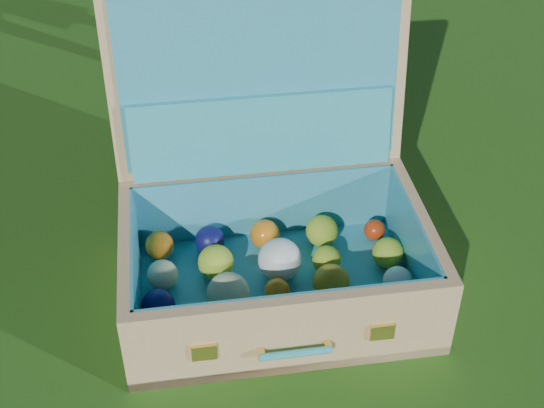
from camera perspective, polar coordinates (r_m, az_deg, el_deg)
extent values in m
plane|color=#215114|center=(1.59, -5.83, -10.00)|extent=(60.00, 60.00, 0.00)
cube|color=#DAAE75|center=(1.65, 0.35, -6.72)|extent=(0.65, 0.44, 0.02)
cube|color=#DAAE75|center=(1.45, 1.59, -9.87)|extent=(0.64, 0.04, 0.19)
cube|color=#DAAE75|center=(1.74, -0.66, -0.17)|extent=(0.64, 0.04, 0.19)
cube|color=#DAAE75|center=(1.59, -10.70, -5.62)|extent=(0.04, 0.38, 0.19)
cube|color=#DAAE75|center=(1.66, 10.91, -3.43)|extent=(0.04, 0.38, 0.19)
cube|color=teal|center=(1.64, 0.35, -6.35)|extent=(0.60, 0.40, 0.01)
cube|color=teal|center=(1.45, 1.50, -9.13)|extent=(0.59, 0.03, 0.17)
cube|color=teal|center=(1.73, -0.59, -0.16)|extent=(0.59, 0.03, 0.17)
cube|color=teal|center=(1.58, -10.21, -5.26)|extent=(0.02, 0.38, 0.17)
cube|color=teal|center=(1.64, 10.47, -3.18)|extent=(0.02, 0.38, 0.17)
cube|color=#DAAE75|center=(1.62, -1.02, 9.53)|extent=(0.64, 0.11, 0.43)
cube|color=teal|center=(1.60, -0.92, 9.26)|extent=(0.59, 0.07, 0.38)
cube|color=#38ADB6|center=(1.64, -0.76, 5.28)|extent=(0.57, 0.06, 0.18)
cube|color=#F2C659|center=(1.43, -5.13, -11.06)|extent=(0.05, 0.01, 0.04)
cube|color=#F2C659|center=(1.47, 8.30, -9.50)|extent=(0.05, 0.01, 0.04)
cylinder|color=#38ADB6|center=(1.45, 1.79, -11.19)|extent=(0.14, 0.02, 0.01)
cube|color=#F2C659|center=(1.44, -0.80, -11.23)|extent=(0.01, 0.02, 0.01)
cube|color=#F2C659|center=(1.46, 4.24, -10.63)|extent=(0.01, 0.02, 0.01)
sphere|color=red|center=(1.52, -8.27, -10.12)|extent=(0.04, 0.04, 0.04)
sphere|color=#AFCB31|center=(1.51, -3.25, -9.43)|extent=(0.07, 0.07, 0.07)
sphere|color=#AFCB31|center=(1.52, 0.75, -8.90)|extent=(0.07, 0.07, 0.07)
sphere|color=#B58618|center=(1.55, 5.75, -8.09)|extent=(0.06, 0.06, 0.06)
sphere|color=white|center=(1.57, 10.36, -7.29)|extent=(0.09, 0.09, 0.09)
sphere|color=#0E0F49|center=(1.57, -8.56, -7.60)|extent=(0.07, 0.07, 0.07)
sphere|color=beige|center=(1.56, -3.33, -6.73)|extent=(0.09, 0.09, 0.09)
sphere|color=orange|center=(1.59, 0.39, -6.54)|extent=(0.05, 0.05, 0.05)
sphere|color=#B58618|center=(1.60, 4.49, -5.88)|extent=(0.08, 0.08, 0.08)
sphere|color=white|center=(1.63, 9.43, -5.73)|extent=(0.06, 0.06, 0.06)
sphere|color=beige|center=(1.63, -8.25, -5.30)|extent=(0.07, 0.07, 0.07)
sphere|color=#AFCB31|center=(1.64, -4.25, -4.39)|extent=(0.08, 0.08, 0.08)
sphere|color=white|center=(1.63, 0.58, -4.20)|extent=(0.09, 0.09, 0.09)
sphere|color=#AFCB31|center=(1.66, 4.14, -4.20)|extent=(0.06, 0.06, 0.06)
sphere|color=#AFCB31|center=(1.69, 8.71, -3.64)|extent=(0.07, 0.07, 0.07)
sphere|color=orange|center=(1.71, -8.46, -3.11)|extent=(0.06, 0.06, 0.06)
sphere|color=#0E0F49|center=(1.71, -4.70, -2.73)|extent=(0.07, 0.07, 0.07)
sphere|color=orange|center=(1.72, -0.55, -2.28)|extent=(0.07, 0.07, 0.07)
sphere|color=#AFCB31|center=(1.72, 3.78, -2.03)|extent=(0.07, 0.07, 0.07)
sphere|color=red|center=(1.76, 7.73, -1.94)|extent=(0.05, 0.05, 0.05)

